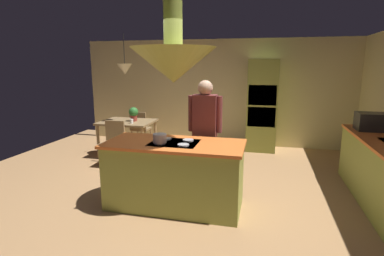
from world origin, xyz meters
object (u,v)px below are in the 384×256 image
chair_facing_island (113,140)px  microwave_on_counter (372,122)px  kitchen_island (175,174)px  oven_tower (262,106)px  person_at_island (205,128)px  chair_by_back_wall (140,127)px  cooking_pot_on_cooktop (160,138)px  potted_plant_on_table (134,113)px  cup_on_table (131,121)px  dining_table (127,126)px

chair_facing_island → microwave_on_counter: size_ratio=1.89×
chair_facing_island → kitchen_island: bearing=-40.3°
oven_tower → chair_facing_island: size_ratio=2.38×
person_at_island → chair_by_back_wall: 2.89m
cooking_pot_on_cooktop → oven_tower: bearing=69.5°
chair_by_back_wall → potted_plant_on_table: size_ratio=2.90×
oven_tower → cup_on_table: oven_tower is taller
kitchen_island → potted_plant_on_table: bearing=126.1°
dining_table → microwave_on_counter: 4.60m
chair_facing_island → cup_on_table: 0.57m
chair_by_back_wall → cooking_pot_on_cooktop: cooking_pot_on_cooktop is taller
oven_tower → microwave_on_counter: bearing=-45.2°
dining_table → person_at_island: bearing=-35.2°
person_at_island → chair_facing_island: bearing=159.6°
kitchen_island → microwave_on_counter: microwave_on_counter is taller
dining_table → chair_facing_island: bearing=-90.0°
oven_tower → chair_by_back_wall: size_ratio=2.38×
oven_tower → kitchen_island: bearing=-108.7°
kitchen_island → dining_table: bearing=129.0°
chair_by_back_wall → oven_tower: bearing=-170.2°
cup_on_table → microwave_on_counter: size_ratio=0.20×
kitchen_island → person_at_island: person_at_island is taller
kitchen_island → chair_by_back_wall: 3.24m
dining_table → chair_facing_island: (0.00, -0.66, -0.16)m
cup_on_table → potted_plant_on_table: bearing=104.0°
oven_tower → chair_by_back_wall: (-2.80, -0.49, -0.53)m
chair_facing_island → potted_plant_on_table: size_ratio=2.90×
chair_by_back_wall → potted_plant_on_table: (0.14, -0.62, 0.42)m
microwave_on_counter → cup_on_table: bearing=174.9°
oven_tower → chair_by_back_wall: oven_tower is taller
chair_by_back_wall → cup_on_table: (0.20, -0.88, 0.30)m
potted_plant_on_table → kitchen_island: bearing=-53.9°
chair_facing_island → cooking_pot_on_cooktop: (1.54, -1.57, 0.49)m
oven_tower → cup_on_table: bearing=-152.3°
person_at_island → potted_plant_on_table: person_at_island is taller
oven_tower → chair_facing_island: oven_tower is taller
chair_by_back_wall → potted_plant_on_table: 0.76m
person_at_island → cup_on_table: 2.14m
kitchen_island → cooking_pot_on_cooktop: cooking_pot_on_cooktop is taller
chair_facing_island → chair_by_back_wall: same height
person_at_island → chair_by_back_wall: (-1.98, 2.05, -0.49)m
oven_tower → dining_table: oven_tower is taller
chair_facing_island → cup_on_table: (0.20, 0.44, 0.30)m
chair_by_back_wall → microwave_on_counter: bearing=164.4°
dining_table → cooking_pot_on_cooktop: 2.73m
kitchen_island → chair_facing_island: (-1.70, 1.44, 0.04)m
cup_on_table → cooking_pot_on_cooktop: cooking_pot_on_cooktop is taller
cup_on_table → cooking_pot_on_cooktop: (1.34, -2.01, 0.19)m
person_at_island → chair_facing_island: 2.17m
potted_plant_on_table → cup_on_table: potted_plant_on_table is taller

